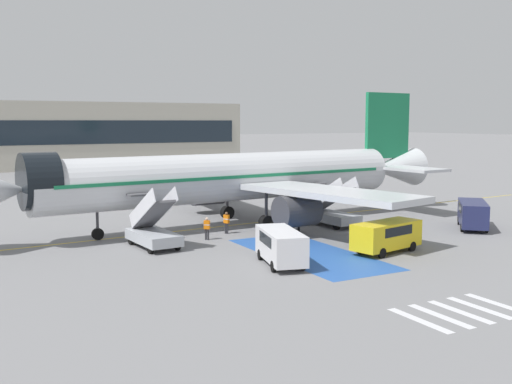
{
  "coord_description": "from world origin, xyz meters",
  "views": [
    {
      "loc": [
        -19.58,
        -42.44,
        8.37
      ],
      "look_at": [
        3.51,
        0.28,
        2.6
      ],
      "focal_mm": 42.0,
      "sensor_mm": 36.0,
      "label": 1
    }
  ],
  "objects_px": {
    "boarding_stairs_forward": "(153,232)",
    "ground_crew_0": "(226,221)",
    "service_van_0": "(281,244)",
    "service_van_1": "(473,213)",
    "boarding_stairs_aft": "(332,213)",
    "fuel_tanker": "(212,181)",
    "airliner": "(236,177)",
    "service_van_2": "(386,234)",
    "ground_crew_1": "(207,227)",
    "ground_crew_2": "(299,218)"
  },
  "relations": [
    {
      "from": "boarding_stairs_forward",
      "to": "ground_crew_0",
      "type": "height_order",
      "value": "boarding_stairs_forward"
    },
    {
      "from": "boarding_stairs_forward",
      "to": "service_van_0",
      "type": "distance_m",
      "value": 9.66
    },
    {
      "from": "service_van_0",
      "to": "service_van_1",
      "type": "xyz_separation_m",
      "value": [
        19.28,
        3.1,
        0.04
      ]
    },
    {
      "from": "boarding_stairs_aft",
      "to": "fuel_tanker",
      "type": "bearing_deg",
      "value": 86.77
    },
    {
      "from": "boarding_stairs_forward",
      "to": "fuel_tanker",
      "type": "relative_size",
      "value": 0.57
    },
    {
      "from": "airliner",
      "to": "fuel_tanker",
      "type": "xyz_separation_m",
      "value": [
        6.13,
        18.5,
        -2.19
      ]
    },
    {
      "from": "fuel_tanker",
      "to": "service_van_2",
      "type": "relative_size",
      "value": 1.79
    },
    {
      "from": "service_van_0",
      "to": "ground_crew_1",
      "type": "xyz_separation_m",
      "value": [
        -0.79,
        8.88,
        -0.31
      ]
    },
    {
      "from": "service_van_1",
      "to": "ground_crew_0",
      "type": "distance_m",
      "value": 19.26
    },
    {
      "from": "boarding_stairs_forward",
      "to": "service_van_1",
      "type": "bearing_deg",
      "value": -16.53
    },
    {
      "from": "boarding_stairs_aft",
      "to": "service_van_2",
      "type": "bearing_deg",
      "value": -109.93
    },
    {
      "from": "service_van_0",
      "to": "ground_crew_0",
      "type": "relative_size",
      "value": 3.2
    },
    {
      "from": "airliner",
      "to": "ground_crew_0",
      "type": "distance_m",
      "value": 4.85
    },
    {
      "from": "boarding_stairs_aft",
      "to": "service_van_2",
      "type": "xyz_separation_m",
      "value": [
        -2.71,
        -9.78,
        0.19
      ]
    },
    {
      "from": "service_van_2",
      "to": "service_van_1",
      "type": "bearing_deg",
      "value": -85.44
    },
    {
      "from": "service_van_2",
      "to": "ground_crew_0",
      "type": "bearing_deg",
      "value": 18.55
    },
    {
      "from": "airliner",
      "to": "ground_crew_0",
      "type": "height_order",
      "value": "airliner"
    },
    {
      "from": "airliner",
      "to": "boarding_stairs_forward",
      "type": "relative_size",
      "value": 7.63
    },
    {
      "from": "ground_crew_1",
      "to": "boarding_stairs_forward",
      "type": "bearing_deg",
      "value": -131.04
    },
    {
      "from": "service_van_0",
      "to": "service_van_2",
      "type": "xyz_separation_m",
      "value": [
        7.69,
        -0.3,
        -0.04
      ]
    },
    {
      "from": "ground_crew_0",
      "to": "service_van_1",
      "type": "bearing_deg",
      "value": 41.12
    },
    {
      "from": "service_van_1",
      "to": "ground_crew_1",
      "type": "bearing_deg",
      "value": 27.2
    },
    {
      "from": "ground_crew_0",
      "to": "ground_crew_1",
      "type": "height_order",
      "value": "ground_crew_0"
    },
    {
      "from": "service_van_2",
      "to": "ground_crew_2",
      "type": "distance_m",
      "value": 8.8
    },
    {
      "from": "boarding_stairs_forward",
      "to": "ground_crew_1",
      "type": "height_order",
      "value": "boarding_stairs_forward"
    },
    {
      "from": "service_van_2",
      "to": "ground_crew_0",
      "type": "xyz_separation_m",
      "value": [
        -6.24,
        10.67,
        -0.25
      ]
    },
    {
      "from": "service_van_2",
      "to": "airliner",
      "type": "bearing_deg",
      "value": 4.07
    },
    {
      "from": "ground_crew_0",
      "to": "service_van_0",
      "type": "bearing_deg",
      "value": -34.66
    },
    {
      "from": "service_van_1",
      "to": "fuel_tanker",
      "type": "bearing_deg",
      "value": -28.75
    },
    {
      "from": "ground_crew_2",
      "to": "service_van_1",
      "type": "bearing_deg",
      "value": 83.33
    },
    {
      "from": "boarding_stairs_forward",
      "to": "service_van_2",
      "type": "distance_m",
      "value": 15.28
    },
    {
      "from": "service_van_1",
      "to": "service_van_2",
      "type": "relative_size",
      "value": 0.98
    },
    {
      "from": "boarding_stairs_forward",
      "to": "service_van_2",
      "type": "height_order",
      "value": "boarding_stairs_forward"
    },
    {
      "from": "fuel_tanker",
      "to": "service_van_0",
      "type": "distance_m",
      "value": 33.45
    },
    {
      "from": "service_van_2",
      "to": "ground_crew_2",
      "type": "bearing_deg",
      "value": -4.71
    },
    {
      "from": "airliner",
      "to": "ground_crew_2",
      "type": "distance_m",
      "value": 6.38
    },
    {
      "from": "service_van_1",
      "to": "service_van_2",
      "type": "bearing_deg",
      "value": 59.59
    },
    {
      "from": "fuel_tanker",
      "to": "ground_crew_0",
      "type": "distance_m",
      "value": 23.18
    },
    {
      "from": "ground_crew_2",
      "to": "fuel_tanker",
      "type": "bearing_deg",
      "value": -171.84
    },
    {
      "from": "ground_crew_1",
      "to": "ground_crew_2",
      "type": "bearing_deg",
      "value": 37.51
    },
    {
      "from": "airliner",
      "to": "ground_crew_2",
      "type": "relative_size",
      "value": 21.83
    },
    {
      "from": "service_van_0",
      "to": "ground_crew_0",
      "type": "height_order",
      "value": "service_van_0"
    },
    {
      "from": "service_van_0",
      "to": "service_van_1",
      "type": "bearing_deg",
      "value": 23.92
    },
    {
      "from": "fuel_tanker",
      "to": "ground_crew_1",
      "type": "bearing_deg",
      "value": -121.07
    },
    {
      "from": "service_van_2",
      "to": "fuel_tanker",
      "type": "bearing_deg",
      "value": -15.72
    },
    {
      "from": "ground_crew_0",
      "to": "airliner",
      "type": "bearing_deg",
      "value": 116.05
    },
    {
      "from": "ground_crew_0",
      "to": "service_van_2",
      "type": "bearing_deg",
      "value": 3.62
    },
    {
      "from": "boarding_stairs_forward",
      "to": "fuel_tanker",
      "type": "xyz_separation_m",
      "value": [
        14.87,
        23.65,
        0.66
      ]
    },
    {
      "from": "fuel_tanker",
      "to": "service_van_1",
      "type": "xyz_separation_m",
      "value": [
        9.36,
        -28.84,
        -0.4
      ]
    },
    {
      "from": "boarding_stairs_aft",
      "to": "ground_crew_1",
      "type": "relative_size",
      "value": 3.34
    }
  ]
}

